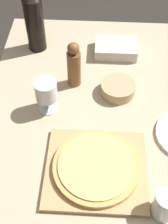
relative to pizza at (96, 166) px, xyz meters
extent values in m
plane|color=#2D2823|center=(0.01, 0.21, -0.77)|extent=(12.00, 12.00, 0.00)
cube|color=tan|center=(0.01, 0.21, -0.04)|extent=(0.97, 1.38, 0.03)
cylinder|color=brown|center=(-0.41, 0.85, -0.41)|extent=(0.06, 0.06, 0.71)
cube|color=tan|center=(0.00, 0.00, -0.02)|extent=(0.35, 0.32, 0.02)
cylinder|color=tan|center=(0.00, 0.00, 0.00)|extent=(0.30, 0.30, 0.02)
cylinder|color=#E0C66B|center=(0.00, 0.00, 0.01)|extent=(0.27, 0.27, 0.01)
cylinder|color=black|center=(-0.31, 0.67, 0.10)|extent=(0.09, 0.09, 0.26)
cylinder|color=brown|center=(-0.11, 0.43, 0.05)|extent=(0.06, 0.06, 0.17)
sphere|color=brown|center=(-0.11, 0.43, 0.16)|extent=(0.05, 0.05, 0.05)
cylinder|color=silver|center=(-0.20, 0.28, -0.03)|extent=(0.08, 0.08, 0.00)
cylinder|color=silver|center=(-0.20, 0.28, 0.01)|extent=(0.01, 0.01, 0.06)
cylinder|color=silver|center=(-0.20, 0.28, 0.08)|extent=(0.09, 0.09, 0.08)
cylinder|color=tan|center=(0.08, 0.38, 0.00)|extent=(0.15, 0.15, 0.05)
cylinder|color=silver|center=(0.22, -0.14, 0.02)|extent=(0.08, 0.08, 0.11)
cube|color=#BCB7AD|center=(0.07, 0.65, 0.00)|extent=(0.20, 0.14, 0.05)
camera|label=1|loc=(-0.01, -0.55, 0.94)|focal=50.00mm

